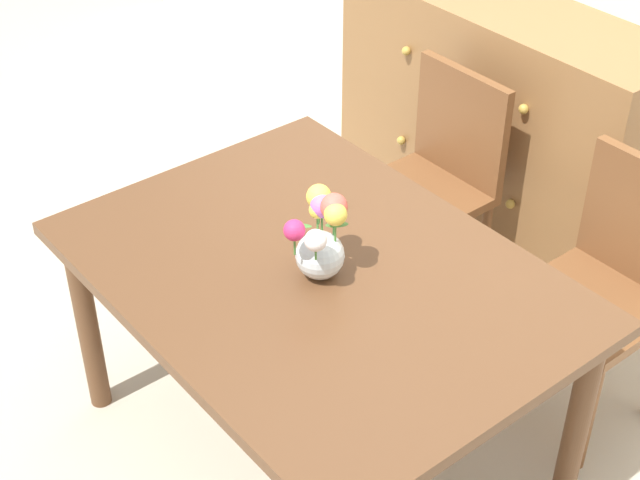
{
  "coord_description": "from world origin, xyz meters",
  "views": [
    {
      "loc": [
        1.67,
        -1.33,
        2.4
      ],
      "look_at": [
        0.02,
        -0.01,
        0.86
      ],
      "focal_mm": 54.32,
      "sensor_mm": 36.0,
      "label": 1
    }
  ],
  "objects": [
    {
      "name": "ground_plane",
      "position": [
        0.0,
        0.0,
        0.0
      ],
      "size": [
        12.0,
        12.0,
        0.0
      ],
      "primitive_type": "plane",
      "color": "#B7AD99"
    },
    {
      "name": "dining_table",
      "position": [
        0.0,
        0.0,
        0.65
      ],
      "size": [
        1.43,
        1.05,
        0.74
      ],
      "color": "brown",
      "rests_on": "ground_plane"
    },
    {
      "name": "chair_left",
      "position": [
        -0.39,
        0.87,
        0.52
      ],
      "size": [
        0.42,
        0.42,
        0.9
      ],
      "rotation": [
        0.0,
        0.0,
        3.14
      ],
      "color": "brown",
      "rests_on": "ground_plane"
    },
    {
      "name": "chair_right",
      "position": [
        0.39,
        0.87,
        0.52
      ],
      "size": [
        0.42,
        0.42,
        0.9
      ],
      "rotation": [
        0.0,
        0.0,
        3.14
      ],
      "color": "brown",
      "rests_on": "ground_plane"
    },
    {
      "name": "dresser",
      "position": [
        -0.52,
        1.33,
        0.5
      ],
      "size": [
        1.4,
        0.47,
        1.0
      ],
      "color": "olive",
      "rests_on": "ground_plane"
    },
    {
      "name": "flower_vase",
      "position": [
        0.02,
        -0.0,
        0.86
      ],
      "size": [
        0.19,
        0.2,
        0.25
      ],
      "color": "silver",
      "rests_on": "dining_table"
    }
  ]
}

